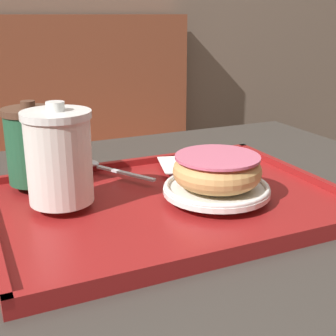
{
  "coord_description": "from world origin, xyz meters",
  "views": [
    {
      "loc": [
        -0.31,
        -0.59,
        1.0
      ],
      "look_at": [
        -0.04,
        0.01,
        0.78
      ],
      "focal_mm": 50.0,
      "sensor_mm": 36.0,
      "label": 1
    }
  ],
  "objects": [
    {
      "name": "donut_chocolate_glazed",
      "position": [
        0.03,
        -0.02,
        0.78
      ],
      "size": [
        0.13,
        0.13,
        0.05
      ],
      "color": "tan",
      "rests_on": "plate_with_chocolate_donut"
    },
    {
      "name": "plate_with_chocolate_donut",
      "position": [
        0.03,
        -0.02,
        0.75
      ],
      "size": [
        0.16,
        0.16,
        0.01
      ],
      "color": "white",
      "rests_on": "serving_tray"
    },
    {
      "name": "serving_tray",
      "position": [
        -0.04,
        0.01,
        0.73
      ],
      "size": [
        0.52,
        0.38,
        0.02
      ],
      "color": "maroon",
      "rests_on": "cafe_table"
    },
    {
      "name": "cafe_table",
      "position": [
        0.0,
        0.0,
        0.55
      ],
      "size": [
        0.97,
        0.89,
        0.72
      ],
      "color": "#38332D",
      "rests_on": "ground_plane"
    },
    {
      "name": "spoon",
      "position": [
        -0.1,
        0.17,
        0.75
      ],
      "size": [
        0.09,
        0.14,
        0.01
      ],
      "rotation": [
        0.0,
        0.0,
        2.11
      ],
      "color": "silver",
      "rests_on": "serving_tray"
    },
    {
      "name": "booth_bench",
      "position": [
        -0.21,
        0.87,
        0.32
      ],
      "size": [
        1.38,
        0.44,
        1.0
      ],
      "color": "brown",
      "rests_on": "ground_plane"
    },
    {
      "name": "napkin_paper",
      "position": [
        0.06,
        0.13,
        0.74
      ],
      "size": [
        0.14,
        0.12,
        0.0
      ],
      "rotation": [
        0.0,
        0.0,
        -0.27
      ],
      "color": "white",
      "rests_on": "serving_tray"
    },
    {
      "name": "coffee_cup_front",
      "position": [
        -0.19,
        0.05,
        0.81
      ],
      "size": [
        0.1,
        0.1,
        0.15
      ],
      "color": "white",
      "rests_on": "serving_tray"
    },
    {
      "name": "coffee_cup_rear",
      "position": [
        -0.21,
        0.15,
        0.8
      ],
      "size": [
        0.08,
        0.08,
        0.13
      ],
      "color": "#235638",
      "rests_on": "serving_tray"
    }
  ]
}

